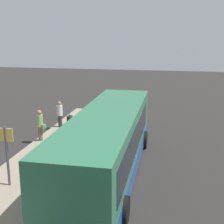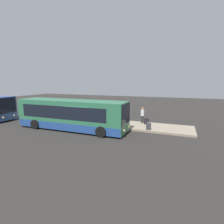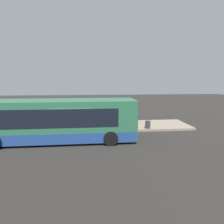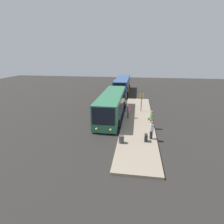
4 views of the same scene
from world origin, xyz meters
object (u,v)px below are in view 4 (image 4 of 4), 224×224
(passenger_boarding, at_px, (128,110))
(passenger_with_bags, at_px, (151,118))
(bus_second, at_px, (122,85))
(sign_post, at_px, (141,100))
(trash_bin, at_px, (121,139))
(passenger_waiting, at_px, (152,129))
(bus_lead, at_px, (112,105))
(suitcase, at_px, (146,138))

(passenger_boarding, relative_size, passenger_with_bags, 1.03)
(bus_second, distance_m, sign_post, 13.02)
(passenger_with_bags, distance_m, trash_bin, 4.77)
(bus_second, xyz_separation_m, sign_post, (12.50, 3.63, 0.29))
(passenger_waiting, relative_size, passenger_with_bags, 0.95)
(bus_second, xyz_separation_m, passenger_waiting, (20.55, 4.44, -0.33))
(passenger_with_bags, relative_size, trash_bin, 2.74)
(bus_lead, relative_size, passenger_with_bags, 6.28)
(passenger_with_bags, bearing_deg, suitcase, -172.10)
(passenger_boarding, distance_m, passenger_waiting, 5.67)
(bus_lead, distance_m, bus_second, 14.48)
(passenger_with_bags, relative_size, sign_post, 0.73)
(bus_lead, bearing_deg, passenger_boarding, 66.56)
(trash_bin, bearing_deg, bus_second, -175.05)
(passenger_waiting, bearing_deg, passenger_boarding, -129.61)
(bus_second, height_order, passenger_waiting, bus_second)
(bus_lead, height_order, suitcase, bus_lead)
(passenger_boarding, xyz_separation_m, passenger_waiting, (5.16, 2.34, -0.08))
(passenger_with_bags, bearing_deg, sign_post, 29.04)
(bus_lead, xyz_separation_m, passenger_waiting, (6.07, 4.44, -0.31))
(passenger_boarding, distance_m, sign_post, 3.32)
(bus_lead, relative_size, sign_post, 4.58)
(passenger_waiting, height_order, trash_bin, passenger_waiting)
(bus_second, relative_size, passenger_boarding, 6.40)
(passenger_boarding, relative_size, trash_bin, 2.82)
(passenger_with_bags, distance_m, suitcase, 3.40)
(passenger_waiting, bearing_deg, suitcase, -14.68)
(passenger_waiting, distance_m, passenger_with_bags, 2.74)
(bus_lead, xyz_separation_m, passenger_with_bags, (3.34, 4.60, -0.26))
(bus_lead, distance_m, sign_post, 4.15)
(bus_lead, bearing_deg, trash_bin, 14.62)
(passenger_with_bags, height_order, trash_bin, passenger_with_bags)
(bus_second, bearing_deg, passenger_waiting, 12.19)
(passenger_boarding, bearing_deg, trash_bin, -159.16)
(suitcase, bearing_deg, passenger_boarding, -161.87)
(suitcase, relative_size, sign_post, 0.36)
(bus_lead, xyz_separation_m, trash_bin, (7.20, 1.88, -0.91))
(passenger_waiting, bearing_deg, bus_second, -141.77)
(passenger_waiting, height_order, suitcase, passenger_waiting)
(bus_second, bearing_deg, trash_bin, 4.95)
(bus_lead, relative_size, trash_bin, 17.19)
(passenger_with_bags, bearing_deg, passenger_waiting, -164.59)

